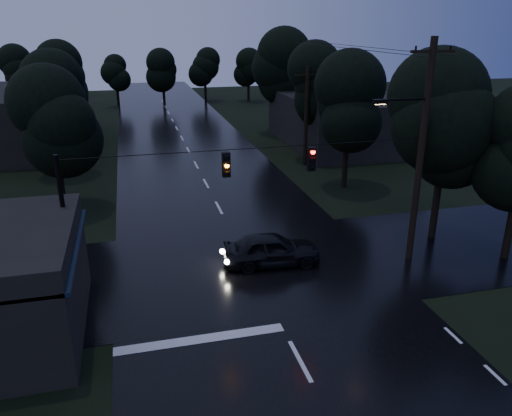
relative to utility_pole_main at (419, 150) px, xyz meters
name	(u,v)px	position (x,y,z in m)	size (l,w,h in m)	color
main_road	(196,165)	(-7.41, 19.00, -5.26)	(12.00, 120.00, 0.02)	black
cross_street	(250,267)	(-7.41, 1.00, -5.26)	(60.00, 9.00, 0.02)	black
building_far_right	(343,120)	(6.59, 23.00, -3.06)	(10.00, 14.00, 4.40)	black
building_far_left	(22,119)	(-21.41, 29.00, -2.76)	(10.00, 16.00, 5.00)	black
utility_pole_main	(419,150)	(0.00, 0.00, 0.00)	(3.50, 0.30, 10.00)	black
utility_pole_far	(306,116)	(0.89, 17.00, -1.38)	(2.00, 0.30, 7.50)	black
anchor_pole_left	(66,231)	(-14.91, 0.00, -2.26)	(0.18, 0.18, 6.00)	black
span_signals	(269,161)	(-6.85, -0.01, -0.01)	(15.00, 0.37, 1.12)	black
tree_corner_near	(447,123)	(2.59, 2.00, 0.74)	(4.48, 4.48, 9.44)	black
tree_left_a	(52,122)	(-16.41, 11.00, -0.02)	(3.92, 3.92, 8.26)	black
tree_left_b	(57,97)	(-17.01, 19.00, 0.36)	(4.20, 4.20, 8.85)	black
tree_left_c	(62,77)	(-17.61, 29.00, 0.74)	(4.48, 4.48, 9.44)	black
tree_right_a	(349,104)	(1.59, 11.00, 0.36)	(4.20, 4.20, 8.85)	black
tree_right_b	(314,84)	(2.19, 19.00, 0.74)	(4.48, 4.48, 9.44)	black
tree_right_c	(284,68)	(2.79, 29.00, 1.11)	(4.76, 4.76, 10.03)	black
car	(272,249)	(-6.37, 1.05, -4.50)	(1.79, 4.45, 1.52)	black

